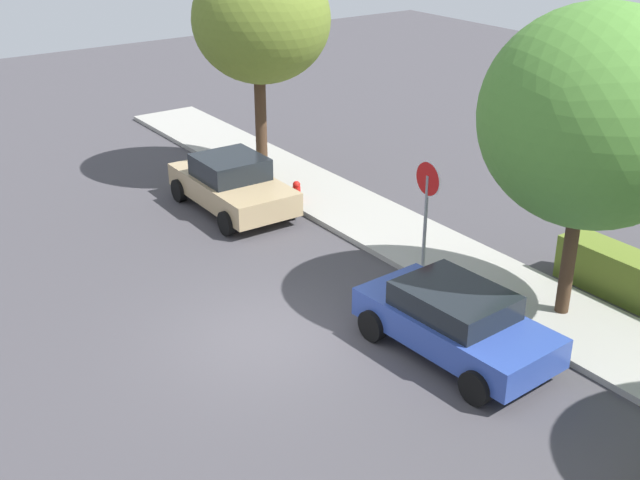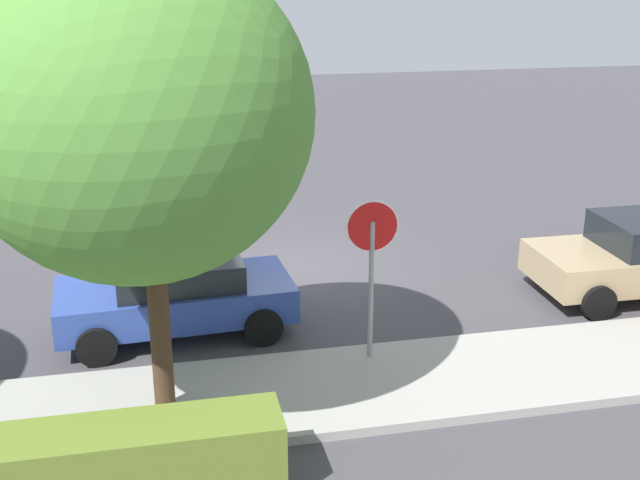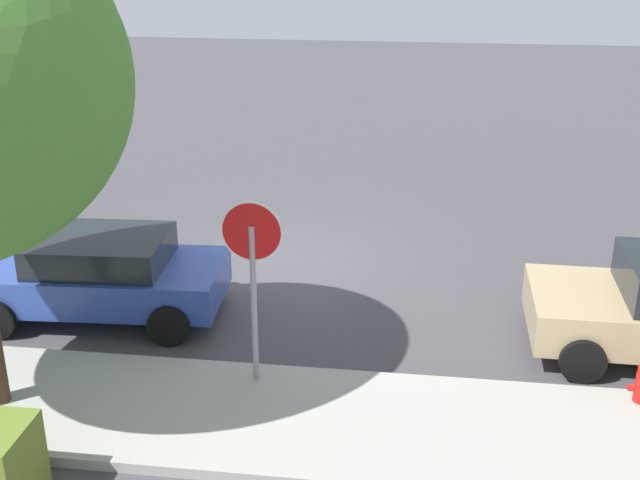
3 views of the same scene
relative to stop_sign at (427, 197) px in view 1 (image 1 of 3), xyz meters
The scene contains 8 objects.
ground_plane 4.85m from the stop_sign, 85.36° to the right, with size 60.00×60.00×0.00m, color #423F44.
sidewalk_curb 2.01m from the stop_sign, 66.04° to the left, with size 32.00×2.41×0.14m, color #9E9B93.
stop_sign is the anchor object (origin of this frame).
parked_car_blue 3.63m from the stop_sign, 32.26° to the right, with size 4.03×2.20×1.36m.
parked_car_tan 6.20m from the stop_sign, 163.79° to the right, with size 4.14×2.17×1.50m.
street_tree_mid_block 4.24m from the stop_sign, 17.04° to the left, with size 4.39×4.39×6.40m.
street_tree_far 7.89m from the stop_sign, behind, with size 3.88×3.88×6.50m.
fire_hydrant 5.30m from the stop_sign, behind, with size 0.30×0.22×0.72m.
Camera 1 is at (11.81, -7.06, 8.44)m, focal length 45.00 mm.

